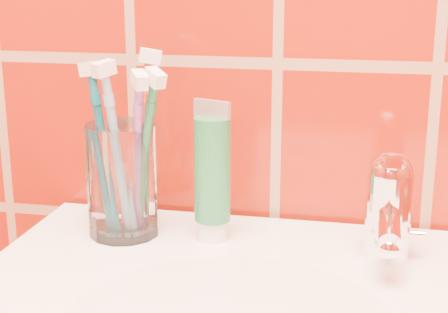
# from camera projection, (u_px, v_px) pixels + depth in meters

# --- Properties ---
(glass_tumbler) EXTENTS (0.08, 0.08, 0.13)m
(glass_tumbler) POSITION_uv_depth(u_px,v_px,m) (123.00, 180.00, 0.79)
(glass_tumbler) COLOR white
(glass_tumbler) RESTS_ON pedestal_sink
(toothpaste_tube) EXTENTS (0.05, 0.04, 0.16)m
(toothpaste_tube) POSITION_uv_depth(u_px,v_px,m) (212.00, 176.00, 0.77)
(toothpaste_tube) COLOR white
(toothpaste_tube) RESTS_ON pedestal_sink
(faucet) EXTENTS (0.05, 0.11, 0.12)m
(faucet) POSITION_uv_depth(u_px,v_px,m) (389.00, 203.00, 0.72)
(faucet) COLOR white
(faucet) RESTS_ON pedestal_sink
(toothbrush_0) EXTENTS (0.08, 0.07, 0.21)m
(toothbrush_0) POSITION_uv_depth(u_px,v_px,m) (105.00, 152.00, 0.78)
(toothbrush_0) COLOR #0D6075
(toothbrush_0) RESTS_ON glass_tumbler
(toothbrush_1) EXTENTS (0.09, 0.08, 0.22)m
(toothbrush_1) POSITION_uv_depth(u_px,v_px,m) (137.00, 143.00, 0.79)
(toothbrush_1) COLOR #C33E29
(toothbrush_1) RESTS_ON glass_tumbler
(toothbrush_2) EXTENTS (0.11, 0.12, 0.21)m
(toothbrush_2) POSITION_uv_depth(u_px,v_px,m) (136.00, 158.00, 0.76)
(toothbrush_2) COLOR #88499C
(toothbrush_2) RESTS_ON glass_tumbler
(toothbrush_3) EXTENTS (0.07, 0.09, 0.22)m
(toothbrush_3) POSITION_uv_depth(u_px,v_px,m) (118.00, 154.00, 0.76)
(toothbrush_3) COLOR #75ACD0
(toothbrush_3) RESTS_ON glass_tumbler
(toothbrush_4) EXTENTS (0.14, 0.14, 0.22)m
(toothbrush_4) POSITION_uv_depth(u_px,v_px,m) (143.00, 157.00, 0.76)
(toothbrush_4) COLOR #1C6C3D
(toothbrush_4) RESTS_ON glass_tumbler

